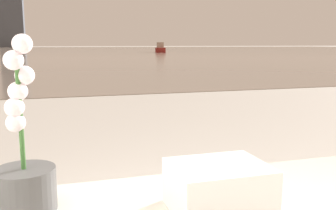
# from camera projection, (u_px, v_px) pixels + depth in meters

# --- Properties ---
(potted_orchid) EXTENTS (0.15, 0.15, 0.44)m
(potted_orchid) POSITION_uv_depth(u_px,v_px,m) (24.00, 169.00, 0.94)
(potted_orchid) COLOR #4C4C4C
(potted_orchid) RESTS_ON bathtub
(towel_stack) EXTENTS (0.24, 0.20, 0.12)m
(towel_stack) POSITION_uv_depth(u_px,v_px,m) (218.00, 187.00, 0.95)
(towel_stack) COLOR white
(towel_stack) RESTS_ON bathtub
(harbor_water) EXTENTS (180.00, 110.00, 0.01)m
(harbor_water) POSITION_uv_depth(u_px,v_px,m) (56.00, 50.00, 58.81)
(harbor_water) COLOR gray
(harbor_water) RESTS_ON ground_plane
(harbor_boat_3) EXTENTS (1.67, 3.16, 1.13)m
(harbor_boat_3) POSITION_uv_depth(u_px,v_px,m) (160.00, 49.00, 42.34)
(harbor_boat_3) COLOR maroon
(harbor_boat_3) RESTS_ON harbor_water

